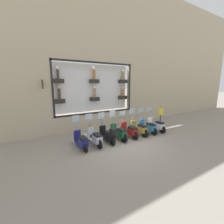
{
  "coord_description": "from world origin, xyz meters",
  "views": [
    {
      "loc": [
        -6.63,
        4.66,
        3.38
      ],
      "look_at": [
        1.96,
        -0.47,
        1.43
      ],
      "focal_mm": 24.0,
      "sensor_mm": 36.0,
      "label": 1
    }
  ],
  "objects_px": {
    "scooter_red_3": "(130,131)",
    "scooter_black_5": "(108,135)",
    "scooter_olive_2": "(139,129)",
    "shop_sign_post": "(160,117)",
    "scooter_navy_7": "(81,141)",
    "scooter_silver_6": "(95,138)",
    "scooter_white_0": "(156,125)",
    "scooter_teal_1": "(148,127)",
    "scooter_green_4": "(119,133)"
  },
  "relations": [
    {
      "from": "scooter_red_3",
      "to": "scooter_black_5",
      "type": "relative_size",
      "value": 1.0
    },
    {
      "from": "scooter_olive_2",
      "to": "shop_sign_post",
      "type": "distance_m",
      "value": 2.55
    },
    {
      "from": "scooter_olive_2",
      "to": "scooter_navy_7",
      "type": "bearing_deg",
      "value": 90.12
    },
    {
      "from": "scooter_silver_6",
      "to": "scooter_navy_7",
      "type": "bearing_deg",
      "value": 90.3
    },
    {
      "from": "scooter_black_5",
      "to": "scooter_silver_6",
      "type": "xyz_separation_m",
      "value": [
        0.06,
        0.79,
        -0.04
      ]
    },
    {
      "from": "scooter_black_5",
      "to": "scooter_white_0",
      "type": "bearing_deg",
      "value": -89.09
    },
    {
      "from": "scooter_olive_2",
      "to": "scooter_black_5",
      "type": "height_order",
      "value": "scooter_olive_2"
    },
    {
      "from": "scooter_teal_1",
      "to": "scooter_navy_7",
      "type": "xyz_separation_m",
      "value": [
        -0.0,
        4.74,
        -0.02
      ]
    },
    {
      "from": "scooter_olive_2",
      "to": "shop_sign_post",
      "type": "relative_size",
      "value": 1.13
    },
    {
      "from": "scooter_green_4",
      "to": "scooter_black_5",
      "type": "xyz_separation_m",
      "value": [
        -0.07,
        0.79,
        0.03
      ]
    },
    {
      "from": "scooter_teal_1",
      "to": "scooter_olive_2",
      "type": "height_order",
      "value": "scooter_olive_2"
    },
    {
      "from": "scooter_black_5",
      "to": "scooter_navy_7",
      "type": "xyz_separation_m",
      "value": [
        0.06,
        1.58,
        -0.06
      ]
    },
    {
      "from": "scooter_white_0",
      "to": "scooter_black_5",
      "type": "bearing_deg",
      "value": 90.91
    },
    {
      "from": "scooter_red_3",
      "to": "scooter_green_4",
      "type": "bearing_deg",
      "value": 89.71
    },
    {
      "from": "scooter_white_0",
      "to": "scooter_silver_6",
      "type": "bearing_deg",
      "value": 90.01
    },
    {
      "from": "scooter_olive_2",
      "to": "scooter_green_4",
      "type": "distance_m",
      "value": 1.58
    },
    {
      "from": "scooter_black_5",
      "to": "scooter_navy_7",
      "type": "distance_m",
      "value": 1.58
    },
    {
      "from": "scooter_red_3",
      "to": "scooter_green_4",
      "type": "relative_size",
      "value": 1.0
    },
    {
      "from": "scooter_red_3",
      "to": "shop_sign_post",
      "type": "bearing_deg",
      "value": -81.91
    },
    {
      "from": "scooter_white_0",
      "to": "scooter_olive_2",
      "type": "distance_m",
      "value": 1.58
    },
    {
      "from": "scooter_olive_2",
      "to": "scooter_navy_7",
      "type": "relative_size",
      "value": 1.01
    },
    {
      "from": "scooter_black_5",
      "to": "scooter_navy_7",
      "type": "height_order",
      "value": "scooter_black_5"
    },
    {
      "from": "scooter_teal_1",
      "to": "shop_sign_post",
      "type": "bearing_deg",
      "value": -74.62
    },
    {
      "from": "scooter_red_3",
      "to": "scooter_navy_7",
      "type": "xyz_separation_m",
      "value": [
        -0.0,
        3.16,
        -0.02
      ]
    },
    {
      "from": "scooter_black_5",
      "to": "scooter_silver_6",
      "type": "height_order",
      "value": "scooter_silver_6"
    },
    {
      "from": "scooter_white_0",
      "to": "scooter_black_5",
      "type": "relative_size",
      "value": 1.0
    },
    {
      "from": "scooter_white_0",
      "to": "scooter_green_4",
      "type": "relative_size",
      "value": 1.0
    },
    {
      "from": "scooter_silver_6",
      "to": "scooter_red_3",
      "type": "bearing_deg",
      "value": -89.99
    },
    {
      "from": "scooter_olive_2",
      "to": "scooter_red_3",
      "type": "distance_m",
      "value": 0.79
    },
    {
      "from": "scooter_silver_6",
      "to": "shop_sign_post",
      "type": "distance_m",
      "value": 5.67
    },
    {
      "from": "scooter_olive_2",
      "to": "scooter_red_3",
      "type": "relative_size",
      "value": 1.0
    },
    {
      "from": "scooter_red_3",
      "to": "scooter_silver_6",
      "type": "height_order",
      "value": "scooter_silver_6"
    },
    {
      "from": "scooter_white_0",
      "to": "scooter_black_5",
      "type": "height_order",
      "value": "scooter_white_0"
    },
    {
      "from": "scooter_white_0",
      "to": "scooter_silver_6",
      "type": "distance_m",
      "value": 4.74
    },
    {
      "from": "scooter_white_0",
      "to": "scooter_silver_6",
      "type": "height_order",
      "value": "scooter_white_0"
    },
    {
      "from": "scooter_red_3",
      "to": "scooter_navy_7",
      "type": "distance_m",
      "value": 3.16
    },
    {
      "from": "scooter_black_5",
      "to": "scooter_green_4",
      "type": "bearing_deg",
      "value": -85.21
    },
    {
      "from": "scooter_teal_1",
      "to": "scooter_red_3",
      "type": "xyz_separation_m",
      "value": [
        -0.0,
        1.58,
        0.0
      ]
    },
    {
      "from": "scooter_navy_7",
      "to": "shop_sign_post",
      "type": "bearing_deg",
      "value": -85.82
    },
    {
      "from": "scooter_green_4",
      "to": "scooter_teal_1",
      "type": "bearing_deg",
      "value": -90.09
    },
    {
      "from": "scooter_teal_1",
      "to": "scooter_olive_2",
      "type": "distance_m",
      "value": 0.79
    },
    {
      "from": "scooter_silver_6",
      "to": "shop_sign_post",
      "type": "height_order",
      "value": "scooter_silver_6"
    },
    {
      "from": "scooter_teal_1",
      "to": "scooter_olive_2",
      "type": "relative_size",
      "value": 1.0
    },
    {
      "from": "scooter_olive_2",
      "to": "scooter_silver_6",
      "type": "relative_size",
      "value": 1.0
    },
    {
      "from": "scooter_teal_1",
      "to": "scooter_green_4",
      "type": "height_order",
      "value": "scooter_green_4"
    },
    {
      "from": "shop_sign_post",
      "to": "scooter_silver_6",
      "type": "bearing_deg",
      "value": 94.72
    },
    {
      "from": "scooter_white_0",
      "to": "scooter_teal_1",
      "type": "relative_size",
      "value": 1.0
    },
    {
      "from": "scooter_green_4",
      "to": "scooter_black_5",
      "type": "relative_size",
      "value": 1.0
    },
    {
      "from": "scooter_green_4",
      "to": "scooter_black_5",
      "type": "distance_m",
      "value": 0.79
    },
    {
      "from": "scooter_red_3",
      "to": "scooter_navy_7",
      "type": "height_order",
      "value": "scooter_navy_7"
    }
  ]
}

